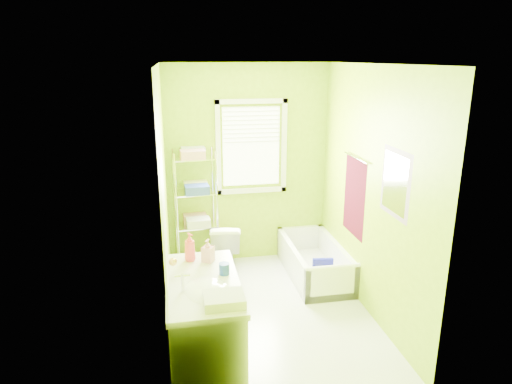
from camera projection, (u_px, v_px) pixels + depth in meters
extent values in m
plane|color=silver|center=(270.00, 312.00, 4.94)|extent=(2.90, 2.90, 0.00)
cube|color=#85AC08|center=(247.00, 166.00, 5.94)|extent=(2.10, 0.04, 2.60)
cube|color=#85AC08|center=(316.00, 258.00, 3.21)|extent=(2.10, 0.04, 2.60)
cube|color=#85AC08|center=(165.00, 204.00, 4.39)|extent=(0.04, 2.90, 2.60)
cube|color=#85AC08|center=(370.00, 193.00, 4.76)|extent=(0.04, 2.90, 2.60)
cube|color=white|center=(273.00, 64.00, 4.20)|extent=(2.10, 2.90, 0.04)
cube|color=white|center=(251.00, 147.00, 5.87)|extent=(0.74, 0.01, 1.01)
cube|color=white|center=(252.00, 190.00, 6.01)|extent=(0.92, 0.05, 0.06)
cube|color=white|center=(251.00, 101.00, 5.68)|extent=(0.92, 0.05, 0.06)
cube|color=white|center=(218.00, 148.00, 5.77)|extent=(0.06, 0.05, 1.22)
cube|color=white|center=(284.00, 146.00, 5.92)|extent=(0.06, 0.05, 1.22)
cube|color=white|center=(252.00, 125.00, 5.76)|extent=(0.72, 0.02, 0.50)
cube|color=white|center=(168.00, 280.00, 3.53)|extent=(0.02, 0.80, 2.00)
sphere|color=gold|center=(173.00, 262.00, 3.85)|extent=(0.07, 0.07, 0.07)
cube|color=#430714|center=(354.00, 197.00, 5.13)|extent=(0.02, 0.58, 0.90)
cylinder|color=silver|center=(356.00, 158.00, 5.00)|extent=(0.02, 0.62, 0.02)
cube|color=#CC5972|center=(396.00, 183.00, 4.17)|extent=(0.02, 0.54, 0.64)
cube|color=white|center=(395.00, 184.00, 4.17)|extent=(0.01, 0.44, 0.54)
cube|color=white|center=(314.00, 272.00, 5.78)|extent=(0.64, 1.37, 0.09)
cube|color=white|center=(292.00, 262.00, 5.69)|extent=(0.06, 1.37, 0.41)
cube|color=white|center=(336.00, 258.00, 5.79)|extent=(0.06, 1.37, 0.41)
cube|color=white|center=(332.00, 284.00, 5.12)|extent=(0.64, 0.06, 0.41)
cube|color=white|center=(300.00, 240.00, 6.35)|extent=(0.64, 0.06, 0.41)
cylinder|color=white|center=(333.00, 268.00, 5.06)|extent=(0.64, 0.06, 0.06)
cylinder|color=#1417C4|center=(324.00, 281.00, 5.37)|extent=(0.35, 0.35, 0.06)
cylinder|color=#F4F619|center=(325.00, 277.00, 5.36)|extent=(0.33, 0.33, 0.05)
cube|color=#1417C4|center=(323.00, 267.00, 5.47)|extent=(0.25, 0.07, 0.23)
imported|color=white|center=(226.00, 247.00, 5.83)|extent=(0.46, 0.70, 0.67)
cube|color=white|center=(205.00, 330.00, 3.91)|extent=(0.57, 1.14, 0.83)
cube|color=silver|center=(203.00, 283.00, 3.78)|extent=(0.60, 1.17, 0.05)
ellipsoid|color=white|center=(207.00, 293.00, 3.64)|extent=(0.39, 0.51, 0.14)
cylinder|color=silver|center=(183.00, 284.00, 3.58)|extent=(0.03, 0.03, 0.16)
cylinder|color=silver|center=(182.00, 276.00, 3.56)|extent=(0.12, 0.02, 0.02)
imported|color=#EC4556|center=(190.00, 247.00, 4.12)|extent=(0.14, 0.14, 0.26)
imported|color=pink|center=(208.00, 250.00, 4.11)|extent=(0.13, 0.13, 0.21)
cylinder|color=#18399C|center=(224.00, 269.00, 3.88)|extent=(0.09, 0.09, 0.10)
cube|color=silver|center=(224.00, 300.00, 3.41)|extent=(0.31, 0.24, 0.08)
cylinder|color=silver|center=(177.00, 216.00, 5.59)|extent=(0.02, 0.02, 1.57)
cylinder|color=silver|center=(175.00, 209.00, 5.87)|extent=(0.02, 0.02, 1.57)
cylinder|color=silver|center=(217.00, 213.00, 5.71)|extent=(0.02, 0.02, 1.57)
cylinder|color=silver|center=(213.00, 206.00, 5.99)|extent=(0.02, 0.02, 1.57)
cube|color=silver|center=(198.00, 257.00, 5.97)|extent=(0.54, 0.36, 0.02)
cube|color=silver|center=(197.00, 225.00, 5.85)|extent=(0.54, 0.36, 0.02)
cube|color=silver|center=(195.00, 192.00, 5.72)|extent=(0.54, 0.36, 0.02)
cube|color=silver|center=(194.00, 158.00, 5.60)|extent=(0.54, 0.36, 0.02)
cube|color=pink|center=(193.00, 155.00, 5.48)|extent=(0.31, 0.22, 0.11)
cube|color=silver|center=(193.00, 151.00, 5.69)|extent=(0.31, 0.22, 0.11)
cube|color=#304AAE|center=(197.00, 190.00, 5.62)|extent=(0.31, 0.22, 0.11)
cube|color=#E9E38E|center=(195.00, 185.00, 5.82)|extent=(0.31, 0.22, 0.11)
cube|color=silver|center=(198.00, 223.00, 5.76)|extent=(0.31, 0.22, 0.11)
cube|color=pink|center=(195.00, 217.00, 5.95)|extent=(0.31, 0.22, 0.11)
cube|color=pink|center=(217.00, 242.00, 5.98)|extent=(0.04, 0.28, 0.49)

